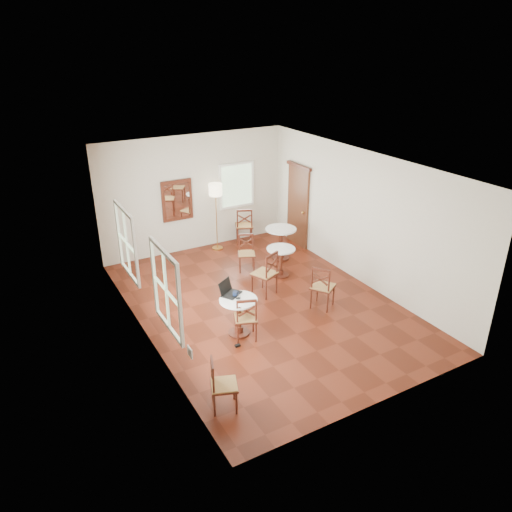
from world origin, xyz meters
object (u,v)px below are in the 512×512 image
at_px(chair_back_b, 246,253).
at_px(mouse, 238,298).
at_px(laptop, 229,291).
at_px(chair_mid_b, 322,287).
at_px(navy_mug, 235,294).
at_px(cafe_table_back, 281,240).
at_px(water_glass, 239,297).
at_px(chair_near_b, 223,385).
at_px(cafe_table_near, 239,313).
at_px(cafe_table_mid, 281,259).
at_px(floor_lamp, 216,194).
at_px(chair_near_a, 246,318).
at_px(power_adapter, 238,346).
at_px(chair_back_a, 244,225).
at_px(chair_mid_a, 265,274).

relative_size(chair_back_b, mouse, 9.19).
xyz_separation_m(chair_back_b, laptop, (-1.52, -2.12, 0.38)).
relative_size(chair_mid_b, navy_mug, 7.61).
bearing_deg(cafe_table_back, chair_back_b, -172.14).
xyz_separation_m(cafe_table_back, water_glass, (-2.50, -2.54, 0.29)).
xyz_separation_m(chair_near_b, mouse, (1.15, 1.69, 0.33)).
bearing_deg(laptop, cafe_table_back, 8.76).
xyz_separation_m(cafe_table_near, cafe_table_mid, (2.00, 1.70, -0.03)).
relative_size(chair_near_b, laptop, 1.82).
xyz_separation_m(chair_near_b, floor_lamp, (2.54, 5.57, 1.08)).
distance_m(chair_near_a, chair_back_b, 2.95).
bearing_deg(navy_mug, power_adapter, -114.13).
height_order(laptop, power_adapter, laptop).
bearing_deg(laptop, water_glass, -107.12).
relative_size(chair_near_a, water_glass, 10.54).
relative_size(chair_back_a, water_glass, 11.80).
relative_size(cafe_table_mid, mouse, 7.41).
bearing_deg(chair_mid_a, navy_mug, 15.15).
height_order(chair_mid_a, chair_back_a, chair_mid_a).
height_order(chair_mid_b, water_glass, chair_mid_b).
height_order(chair_mid_a, power_adapter, chair_mid_a).
relative_size(chair_near_b, water_glass, 10.18).
relative_size(chair_back_a, chair_back_b, 1.15).
bearing_deg(floor_lamp, chair_near_b, -114.50).
bearing_deg(water_glass, floor_lamp, 70.57).
distance_m(cafe_table_near, power_adapter, 0.61).
xyz_separation_m(cafe_table_back, chair_mid_a, (-1.29, -1.44, 0.00)).
relative_size(cafe_table_back, mouse, 8.56).
distance_m(chair_near_a, chair_mid_a, 1.76).
xyz_separation_m(cafe_table_back, chair_back_b, (-1.06, -0.15, -0.07)).
bearing_deg(mouse, navy_mug, 108.85).
distance_m(cafe_table_mid, chair_back_b, 0.87).
relative_size(cafe_table_back, chair_near_a, 0.91).
height_order(cafe_table_mid, floor_lamp, floor_lamp).
relative_size(chair_mid_b, power_adapter, 9.87).
bearing_deg(floor_lamp, chair_back_a, 0.56).
height_order(chair_mid_a, mouse, chair_mid_a).
bearing_deg(power_adapter, floor_lamp, 69.28).
bearing_deg(chair_near_b, water_glass, -14.32).
bearing_deg(chair_mid_a, water_glass, 19.29).
distance_m(chair_mid_b, water_glass, 1.98).
distance_m(navy_mug, water_glass, 0.14).
height_order(chair_near_a, power_adapter, chair_near_a).
xyz_separation_m(floor_lamp, water_glass, (-1.38, -3.90, -0.72)).
distance_m(chair_near_b, chair_back_a, 6.51).
xyz_separation_m(chair_near_b, chair_mid_a, (2.37, 2.77, 0.07)).
distance_m(cafe_table_near, chair_mid_b, 1.97).
height_order(chair_near_b, floor_lamp, floor_lamp).
relative_size(cafe_table_back, navy_mug, 6.44).
relative_size(chair_back_a, navy_mug, 7.98).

